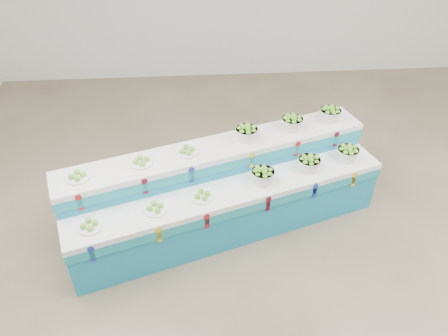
# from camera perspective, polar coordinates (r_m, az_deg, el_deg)

# --- Properties ---
(ground) EXTENTS (10.00, 10.00, 0.00)m
(ground) POSITION_cam_1_polar(r_m,az_deg,el_deg) (5.37, 10.56, -11.87)
(ground) COLOR brown
(ground) RESTS_ON ground
(display_stand) EXTENTS (3.96, 2.13, 1.02)m
(display_stand) POSITION_cam_1_polar(r_m,az_deg,el_deg) (5.40, 0.00, -3.02)
(display_stand) COLOR #1C8AB5
(display_stand) RESTS_ON ground
(plate_lower_left) EXTENTS (0.32, 0.32, 0.09)m
(plate_lower_left) POSITION_cam_1_polar(r_m,az_deg,el_deg) (4.83, -16.92, -6.98)
(plate_lower_left) COLOR white
(plate_lower_left) RESTS_ON display_stand
(plate_lower_mid) EXTENTS (0.32, 0.32, 0.09)m
(plate_lower_mid) POSITION_cam_1_polar(r_m,az_deg,el_deg) (4.87, -8.84, -5.01)
(plate_lower_mid) COLOR white
(plate_lower_mid) RESTS_ON display_stand
(plate_lower_right) EXTENTS (0.32, 0.32, 0.09)m
(plate_lower_right) POSITION_cam_1_polar(r_m,az_deg,el_deg) (4.97, -2.83, -3.47)
(plate_lower_right) COLOR white
(plate_lower_right) RESTS_ON display_stand
(basket_lower_left) EXTENTS (0.34, 0.34, 0.20)m
(basket_lower_left) POSITION_cam_1_polar(r_m,az_deg,el_deg) (5.17, 5.00, -0.94)
(basket_lower_left) COLOR silver
(basket_lower_left) RESTS_ON display_stand
(basket_lower_mid) EXTENTS (0.34, 0.34, 0.20)m
(basket_lower_mid) POSITION_cam_1_polar(r_m,az_deg,el_deg) (5.43, 10.85, 0.60)
(basket_lower_mid) COLOR silver
(basket_lower_mid) RESTS_ON display_stand
(basket_lower_right) EXTENTS (0.34, 0.34, 0.20)m
(basket_lower_right) POSITION_cam_1_polar(r_m,az_deg,el_deg) (5.71, 15.60, 1.85)
(basket_lower_right) COLOR silver
(basket_lower_right) RESTS_ON display_stand
(plate_upper_left) EXTENTS (0.32, 0.32, 0.09)m
(plate_upper_left) POSITION_cam_1_polar(r_m,az_deg,el_deg) (5.01, -18.33, -0.92)
(plate_upper_left) COLOR white
(plate_upper_left) RESTS_ON display_stand
(plate_upper_mid) EXTENTS (0.32, 0.32, 0.09)m
(plate_upper_mid) POSITION_cam_1_polar(r_m,az_deg,el_deg) (5.05, -10.56, 0.93)
(plate_upper_mid) COLOR white
(plate_upper_mid) RESTS_ON display_stand
(plate_upper_right) EXTENTS (0.32, 0.32, 0.09)m
(plate_upper_right) POSITION_cam_1_polar(r_m,az_deg,el_deg) (5.14, -4.73, 2.30)
(plate_upper_right) COLOR white
(plate_upper_right) RESTS_ON display_stand
(basket_upper_left) EXTENTS (0.34, 0.34, 0.20)m
(basket_upper_left) POSITION_cam_1_polar(r_m,az_deg,el_deg) (5.34, 2.92, 4.53)
(basket_upper_left) COLOR silver
(basket_upper_left) RESTS_ON display_stand
(basket_upper_mid) EXTENTS (0.34, 0.34, 0.20)m
(basket_upper_mid) POSITION_cam_1_polar(r_m,az_deg,el_deg) (5.59, 8.72, 5.79)
(basket_upper_mid) COLOR silver
(basket_upper_mid) RESTS_ON display_stand
(basket_upper_right) EXTENTS (0.34, 0.34, 0.20)m
(basket_upper_right) POSITION_cam_1_polar(r_m,az_deg,el_deg) (5.86, 13.46, 6.77)
(basket_upper_right) COLOR silver
(basket_upper_right) RESTS_ON display_stand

